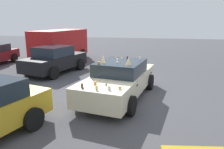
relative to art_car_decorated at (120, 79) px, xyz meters
The scene contains 4 objects.
ground_plane 0.72m from the art_car_decorated, behind, with size 60.00×60.00×0.00m, color #47474C.
art_car_decorated is the anchor object (origin of this frame).
parked_van_behind_right 8.97m from the art_car_decorated, 39.85° to the left, with size 5.32×2.62×2.27m.
parked_sedan_far_right 5.40m from the art_car_decorated, 53.74° to the left, with size 4.28×2.64×1.53m.
Camera 1 is at (-7.79, -1.41, 2.91)m, focal length 34.08 mm.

